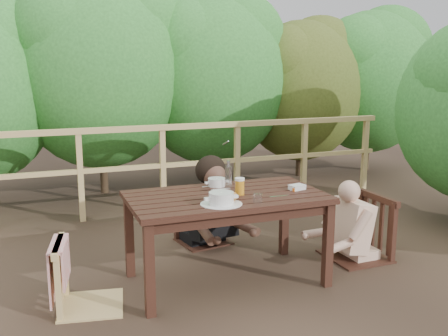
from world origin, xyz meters
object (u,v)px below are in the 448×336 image
object	(u,v)px
soup_far	(217,183)
bottle	(228,175)
beer_glass	(240,187)
tumbler	(258,199)
chair_left	(88,244)
chair_far	(203,197)
chair_right	(358,201)
soup_near	(221,199)
woman	(202,175)
butter_tub	(297,188)
bread_roll	(228,197)
table	(226,239)
diner_right	(361,193)

from	to	relation	value
soup_far	bottle	xyz separation A→B (m)	(0.07, -0.09, 0.08)
beer_glass	tumbler	xyz separation A→B (m)	(0.03, -0.27, -0.03)
chair_left	chair_far	xyz separation A→B (m)	(1.16, 0.98, -0.01)
chair_right	soup_near	xyz separation A→B (m)	(-1.37, -0.30, 0.22)
soup_far	woman	bearing A→B (deg)	82.24
soup_far	chair_left	bearing A→B (deg)	-162.08
chair_right	butter_tub	world-z (taller)	chair_right
chair_far	butter_tub	distance (m)	1.10
chair_left	bread_roll	bearing A→B (deg)	-85.34
table	bread_roll	size ratio (longest dim) A/B	10.53
chair_left	butter_tub	bearing A→B (deg)	-79.64
diner_right	butter_tub	distance (m)	0.71
woman	soup_far	xyz separation A→B (m)	(-0.09, -0.65, 0.07)
chair_right	woman	distance (m)	1.43
butter_tub	bread_roll	bearing A→B (deg)	176.34
chair_far	soup_near	size ratio (longest dim) A/B	2.96
butter_tub	table	bearing A→B (deg)	161.48
table	beer_glass	distance (m)	0.43
woman	soup_near	distance (m)	1.19
bottle	table	bearing A→B (deg)	-115.10
chair_left	chair_right	xyz separation A→B (m)	(2.29, 0.13, 0.06)
chair_far	bread_roll	bearing A→B (deg)	-108.71
bottle	woman	bearing A→B (deg)	88.35
diner_right	soup_far	xyz separation A→B (m)	(-1.25, 0.22, 0.15)
table	butter_tub	bearing A→B (deg)	-5.23
bottle	bread_roll	bearing A→B (deg)	-110.99
chair_far	woman	xyz separation A→B (m)	(0.00, 0.02, 0.21)
bottle	tumbler	xyz separation A→B (m)	(0.03, -0.50, -0.08)
woman	tumbler	world-z (taller)	woman
chair_far	table	bearing A→B (deg)	-107.38
soup_near	chair_right	bearing A→B (deg)	12.36
chair_left	chair_far	size ratio (longest dim) A/B	1.03
beer_glass	woman	bearing A→B (deg)	89.09
soup_far	bread_roll	bearing A→B (deg)	-98.77
table	tumbler	size ratio (longest dim) A/B	18.13
chair_far	chair_right	distance (m)	1.41
chair_right	tumbler	size ratio (longest dim) A/B	12.57
bread_roll	beer_glass	world-z (taller)	beer_glass
tumbler	soup_near	bearing A→B (deg)	164.37
chair_right	chair_far	bearing A→B (deg)	-128.66
table	bottle	size ratio (longest dim) A/B	6.30
diner_right	bottle	world-z (taller)	diner_right
chair_far	chair_right	size ratio (longest dim) A/B	0.86
woman	diner_right	size ratio (longest dim) A/B	1.13
chair_left	bread_roll	xyz separation A→B (m)	(1.00, -0.09, 0.27)
table	tumbler	distance (m)	0.51
bread_roll	bottle	world-z (taller)	bottle
table	chair_right	world-z (taller)	chair_right
beer_glass	bottle	xyz separation A→B (m)	(-0.01, 0.23, 0.05)
tumbler	butter_tub	distance (m)	0.52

